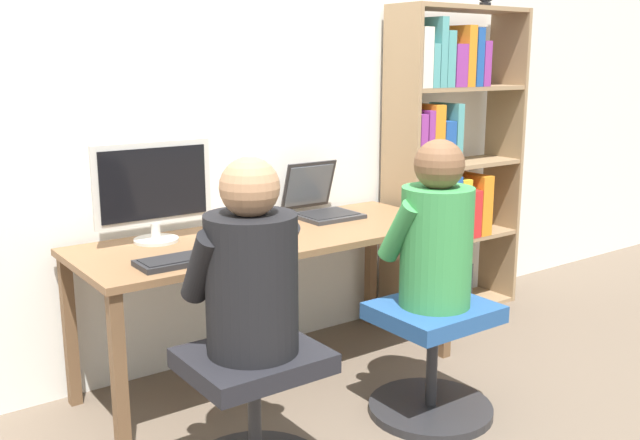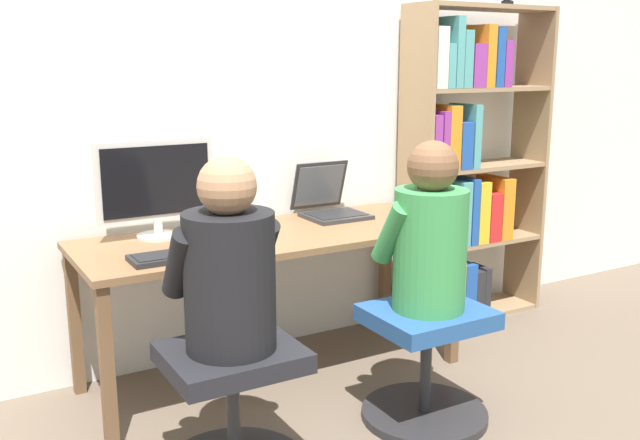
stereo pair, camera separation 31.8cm
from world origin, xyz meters
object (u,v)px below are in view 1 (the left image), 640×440
keyboard (189,259)px  bookshelf (445,173)px  office_chair_right (432,355)px  laptop (321,205)px  person_at_monitor (251,270)px  office_chair_left (255,410)px  person_at_laptop (436,233)px  desktop_monitor (154,190)px

keyboard → bookshelf: bookshelf is taller
keyboard → office_chair_right: keyboard is taller
laptop → office_chair_right: 1.01m
office_chair_right → person_at_monitor: size_ratio=0.78×
office_chair_left → bookshelf: bearing=25.1°
office_chair_left → person_at_laptop: bearing=-1.2°
office_chair_left → office_chair_right: same height
office_chair_right → laptop: bearing=86.5°
office_chair_left → office_chair_right: 0.86m
desktop_monitor → office_chair_right: (0.84, -0.87, -0.67)m
office_chair_left → person_at_laptop: person_at_laptop is taller
laptop → office_chair_left: (-0.91, -0.85, -0.50)m
keyboard → person_at_laptop: 1.00m
laptop → person_at_monitor: size_ratio=0.50×
desktop_monitor → person_at_laptop: bearing=-45.7°
desktop_monitor → person_at_laptop: 1.21m
office_chair_right → person_at_laptop: 0.53m
office_chair_left → bookshelf: size_ratio=0.30×
office_chair_left → person_at_laptop: (0.86, -0.02, 0.53)m
person_at_monitor → laptop: bearing=42.8°
bookshelf → desktop_monitor: bearing=179.6°
keyboard → person_at_monitor: (0.01, -0.47, 0.07)m
bookshelf → laptop: bearing=178.9°
person_at_monitor → person_at_laptop: (0.86, -0.02, 0.01)m
office_chair_right → person_at_laptop: (0.00, 0.00, 0.53)m
keyboard → person_at_laptop: (0.87, -0.49, 0.08)m
person_at_monitor → bookshelf: bookshelf is taller
desktop_monitor → person_at_laptop: (0.84, -0.86, -0.14)m
desktop_monitor → laptop: (0.90, 0.00, -0.17)m
person_at_laptop → bookshelf: 1.25m
laptop → bookshelf: bookshelf is taller
person_at_monitor → bookshelf: bearing=25.0°
office_chair_right → person_at_laptop: bearing=90.0°
keyboard → laptop: bearing=22.4°
laptop → person_at_monitor: 1.24m
office_chair_right → bookshelf: bearing=43.0°
office_chair_right → bookshelf: size_ratio=0.30×
desktop_monitor → laptop: bearing=0.2°
laptop → bookshelf: (0.87, -0.02, 0.09)m
laptop → office_chair_left: laptop is taller
bookshelf → keyboard: bearing=-168.5°
laptop → person_at_laptop: bearing=-93.6°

